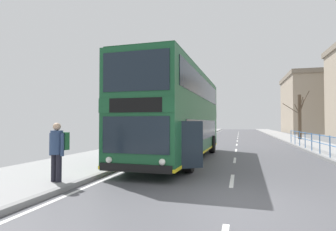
# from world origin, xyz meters

# --- Properties ---
(ground) EXTENTS (15.80, 140.00, 0.20)m
(ground) POSITION_xyz_m (-0.72, -0.00, 0.04)
(ground) COLOR #4E4E54
(double_decker_bus_main) EXTENTS (3.18, 11.08, 4.28)m
(double_decker_bus_main) POSITION_xyz_m (-2.66, 6.89, 2.24)
(double_decker_bus_main) COLOR #19512D
(double_decker_bus_main) RESTS_ON ground
(pedestrian_railing_far_kerb) EXTENTS (0.05, 22.32, 1.06)m
(pedestrian_railing_far_kerb) POSITION_xyz_m (4.45, 7.61, 0.84)
(pedestrian_railing_far_kerb) COLOR #386BA8
(pedestrian_railing_far_kerb) RESTS_ON ground
(pedestrian_with_backpack) EXTENTS (0.55, 0.57, 1.68)m
(pedestrian_with_backpack) POSITION_xyz_m (-4.80, 0.51, 1.11)
(pedestrian_with_backpack) COLOR black
(pedestrian_with_backpack) RESTS_ON ground
(bare_tree_far_00) EXTENTS (2.53, 2.95, 4.88)m
(bare_tree_far_00) POSITION_xyz_m (6.19, 24.11, 2.56)
(bare_tree_far_00) COLOR #4C3D2D
(bare_tree_far_00) RESTS_ON ground
(background_building_01) EXTENTS (10.41, 13.88, 10.31)m
(background_building_01) POSITION_xyz_m (13.38, 46.61, 5.18)
(background_building_01) COLOR gray
(background_building_01) RESTS_ON ground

